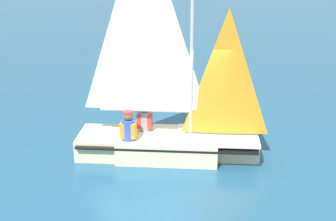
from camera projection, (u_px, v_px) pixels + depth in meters
ground_plane at (168, 155)px, 10.83m from camera, size 260.00×260.00×0.00m
sailboat_main at (166, 125)px, 10.58m from camera, size 2.98×4.20×5.39m
sailor_helm at (145, 124)px, 10.92m from camera, size 0.40×0.42×1.16m
sailor_crew at (128, 134)px, 10.39m from camera, size 0.40×0.42×1.16m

